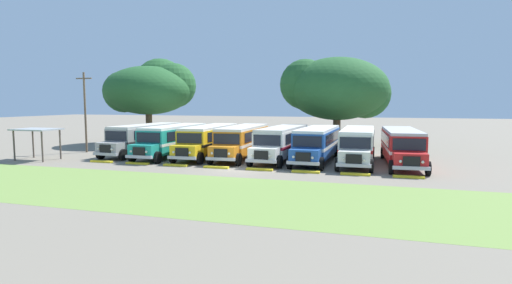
% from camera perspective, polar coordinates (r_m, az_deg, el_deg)
% --- Properties ---
extents(ground_plane, '(220.00, 220.00, 0.00)m').
position_cam_1_polar(ground_plane, '(30.26, -2.62, -3.87)').
color(ground_plane, slate).
extents(foreground_grass_strip, '(80.00, 9.80, 0.01)m').
position_cam_1_polar(foreground_grass_strip, '(22.97, -9.37, -6.98)').
color(foreground_grass_strip, olive).
rests_on(foreground_grass_strip, ground_plane).
extents(parked_bus_slot_0, '(3.11, 10.90, 2.82)m').
position_cam_1_polar(parked_bus_slot_0, '(40.96, -15.41, 0.65)').
color(parked_bus_slot_0, '#9E9993').
rests_on(parked_bus_slot_0, ground_plane).
extents(parked_bus_slot_1, '(2.68, 10.84, 2.82)m').
position_cam_1_polar(parked_bus_slot_1, '(38.64, -11.60, 0.45)').
color(parked_bus_slot_1, teal).
rests_on(parked_bus_slot_1, ground_plane).
extents(parked_bus_slot_2, '(2.96, 10.88, 2.82)m').
position_cam_1_polar(parked_bus_slot_2, '(37.57, -6.68, 0.39)').
color(parked_bus_slot_2, yellow).
rests_on(parked_bus_slot_2, ground_plane).
extents(parked_bus_slot_3, '(2.97, 10.88, 2.82)m').
position_cam_1_polar(parked_bus_slot_3, '(36.67, -1.96, 0.29)').
color(parked_bus_slot_3, orange).
rests_on(parked_bus_slot_3, ground_plane).
extents(parked_bus_slot_4, '(3.09, 10.89, 2.82)m').
position_cam_1_polar(parked_bus_slot_4, '(35.47, 3.68, 0.10)').
color(parked_bus_slot_4, silver).
rests_on(parked_bus_slot_4, ground_plane).
extents(parked_bus_slot_5, '(2.99, 10.88, 2.82)m').
position_cam_1_polar(parked_bus_slot_5, '(34.80, 8.65, -0.06)').
color(parked_bus_slot_5, '#23519E').
rests_on(parked_bus_slot_5, ground_plane).
extents(parked_bus_slot_6, '(2.71, 10.84, 2.82)m').
position_cam_1_polar(parked_bus_slot_6, '(34.46, 14.17, -0.22)').
color(parked_bus_slot_6, silver).
rests_on(parked_bus_slot_6, ground_plane).
extents(parked_bus_slot_7, '(3.22, 10.92, 2.82)m').
position_cam_1_polar(parked_bus_slot_7, '(34.42, 19.88, -0.39)').
color(parked_bus_slot_7, red).
rests_on(parked_bus_slot_7, ground_plane).
extents(curb_wheelstop_0, '(2.00, 0.36, 0.15)m').
position_cam_1_polar(curb_wheelstop_0, '(36.01, -20.98, -2.59)').
color(curb_wheelstop_0, yellow).
rests_on(curb_wheelstop_0, ground_plane).
extents(curb_wheelstop_1, '(2.00, 0.36, 0.15)m').
position_cam_1_polar(curb_wheelstop_1, '(34.03, -16.41, -2.91)').
color(curb_wheelstop_1, yellow).
rests_on(curb_wheelstop_1, ground_plane).
extents(curb_wheelstop_2, '(2.00, 0.36, 0.15)m').
position_cam_1_polar(curb_wheelstop_2, '(32.29, -11.30, -3.24)').
color(curb_wheelstop_2, yellow).
rests_on(curb_wheelstop_2, ground_plane).
extents(curb_wheelstop_3, '(2.00, 0.36, 0.15)m').
position_cam_1_polar(curb_wheelstop_3, '(30.83, -5.65, -3.57)').
color(curb_wheelstop_3, yellow).
rests_on(curb_wheelstop_3, ground_plane).
extents(curb_wheelstop_4, '(2.00, 0.36, 0.15)m').
position_cam_1_polar(curb_wheelstop_4, '(29.70, 0.49, -3.89)').
color(curb_wheelstop_4, yellow).
rests_on(curb_wheelstop_4, ground_plane).
extents(curb_wheelstop_5, '(2.00, 0.36, 0.15)m').
position_cam_1_polar(curb_wheelstop_5, '(28.94, 7.04, -4.19)').
color(curb_wheelstop_5, yellow).
rests_on(curb_wheelstop_5, ground_plane).
extents(curb_wheelstop_6, '(2.00, 0.36, 0.15)m').
position_cam_1_polar(curb_wheelstop_6, '(28.57, 13.85, -4.44)').
color(curb_wheelstop_6, yellow).
rests_on(curb_wheelstop_6, ground_plane).
extents(curb_wheelstop_7, '(2.00, 0.36, 0.15)m').
position_cam_1_polar(curb_wheelstop_7, '(28.61, 20.75, -4.63)').
color(curb_wheelstop_7, yellow).
rests_on(curb_wheelstop_7, ground_plane).
extents(broad_shade_tree, '(12.31, 12.75, 10.08)m').
position_cam_1_polar(broad_shade_tree, '(47.85, 11.43, 7.23)').
color(broad_shade_tree, brown).
rests_on(broad_shade_tree, ground_plane).
extents(secondary_tree, '(10.79, 11.22, 10.49)m').
position_cam_1_polar(secondary_tree, '(51.10, -14.45, 7.32)').
color(secondary_tree, brown).
rests_on(secondary_tree, ground_plane).
extents(utility_pole, '(1.80, 0.20, 7.94)m').
position_cam_1_polar(utility_pole, '(43.63, -22.99, 4.18)').
color(utility_pole, brown).
rests_on(utility_pole, ground_plane).
extents(waiting_shelter, '(3.60, 2.60, 2.72)m').
position_cam_1_polar(waiting_shelter, '(39.72, -28.56, 1.28)').
color(waiting_shelter, brown).
rests_on(waiting_shelter, ground_plane).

